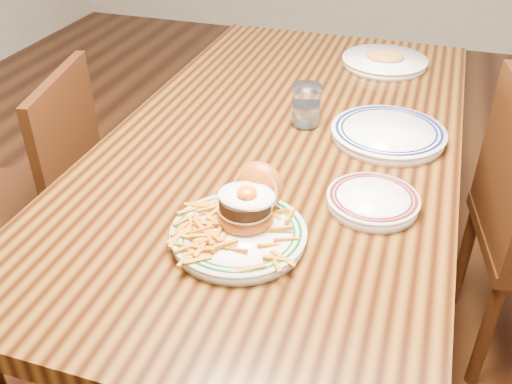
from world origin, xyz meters
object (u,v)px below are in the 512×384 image
(table, at_px, (284,165))
(side_plate, at_px, (373,200))
(chair_left, at_px, (44,197))
(main_plate, at_px, (242,222))

(table, relative_size, side_plate, 8.47)
(chair_left, relative_size, side_plate, 4.47)
(chair_left, xyz_separation_m, main_plate, (0.76, -0.35, 0.33))
(chair_left, xyz_separation_m, side_plate, (0.99, -0.18, 0.31))
(chair_left, relative_size, main_plate, 3.14)
(table, xyz_separation_m, chair_left, (-0.73, -0.07, -0.21))
(side_plate, bearing_deg, table, 138.44)
(table, xyz_separation_m, main_plate, (0.03, -0.42, 0.12))
(side_plate, bearing_deg, chair_left, 172.21)
(main_plate, distance_m, side_plate, 0.28)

